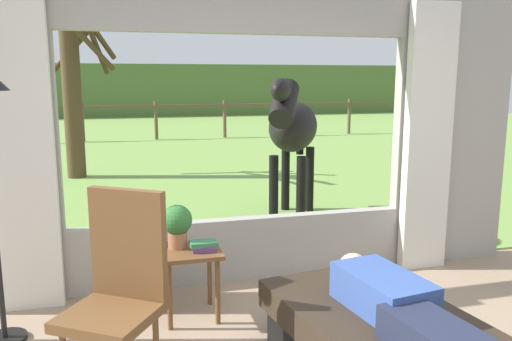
{
  "coord_description": "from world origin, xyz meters",
  "views": [
    {
      "loc": [
        -0.99,
        -1.92,
        1.74
      ],
      "look_at": [
        0.0,
        1.8,
        1.05
      ],
      "focal_mm": 35.95,
      "sensor_mm": 36.0,
      "label": 1
    }
  ],
  "objects": [
    {
      "name": "back_wall_with_window",
      "position": [
        0.0,
        2.26,
        1.25
      ],
      "size": [
        5.2,
        0.12,
        2.55
      ],
      "color": "#9E998E",
      "rests_on": "ground_plane"
    },
    {
      "name": "curtain_panel_left",
      "position": [
        -1.69,
        2.12,
        1.2
      ],
      "size": [
        0.44,
        0.1,
        2.4
      ],
      "primitive_type": "cube",
      "color": "silver",
      "rests_on": "ground_plane"
    },
    {
      "name": "curtain_panel_right",
      "position": [
        1.69,
        2.12,
        1.2
      ],
      "size": [
        0.44,
        0.1,
        2.4
      ],
      "primitive_type": "cube",
      "color": "silver",
      "rests_on": "ground_plane"
    },
    {
      "name": "outdoor_pasture_lawn",
      "position": [
        0.0,
        13.16,
        0.01
      ],
      "size": [
        36.0,
        21.68,
        0.02
      ],
      "primitive_type": "cube",
      "color": "#759E47",
      "rests_on": "ground_plane"
    },
    {
      "name": "distant_hill_ridge",
      "position": [
        0.0,
        23.0,
        1.2
      ],
      "size": [
        36.0,
        2.0,
        2.4
      ],
      "primitive_type": "cube",
      "color": "#506935",
      "rests_on": "ground_plane"
    },
    {
      "name": "reclining_person",
      "position": [
        0.43,
        0.38,
        0.52
      ],
      "size": [
        0.43,
        1.44,
        0.22
      ],
      "rotation": [
        0.0,
        0.0,
        0.15
      ],
      "color": "#334C8C",
      "rests_on": "recliner_sofa"
    },
    {
      "name": "rocking_chair",
      "position": [
        -1.04,
        0.94,
        0.55
      ],
      "size": [
        0.76,
        0.82,
        1.12
      ],
      "rotation": [
        0.0,
        0.0,
        -0.59
      ],
      "color": "brown",
      "rests_on": "ground_plane"
    },
    {
      "name": "side_table",
      "position": [
        -0.54,
        1.64,
        0.43
      ],
      "size": [
        0.44,
        0.44,
        0.52
      ],
      "color": "brown",
      "rests_on": "ground_plane"
    },
    {
      "name": "potted_plant",
      "position": [
        -0.62,
        1.7,
        0.7
      ],
      "size": [
        0.22,
        0.22,
        0.32
      ],
      "color": "#9E6042",
      "rests_on": "side_table"
    },
    {
      "name": "book_stack",
      "position": [
        -0.45,
        1.58,
        0.56
      ],
      "size": [
        0.19,
        0.14,
        0.07
      ],
      "color": "#59336B",
      "rests_on": "side_table"
    },
    {
      "name": "horse",
      "position": [
        1.0,
        3.88,
        1.16
      ],
      "size": [
        1.16,
        1.75,
        1.73
      ],
      "rotation": [
        0.0,
        0.0,
        2.66
      ],
      "color": "black",
      "rests_on": "outdoor_pasture_lawn"
    },
    {
      "name": "pasture_tree",
      "position": [
        -1.73,
        7.51,
        1.58
      ],
      "size": [
        1.26,
        1.39,
        3.08
      ],
      "color": "#4C3823",
      "rests_on": "outdoor_pasture_lawn"
    },
    {
      "name": "pasture_fence_line",
      "position": [
        0.0,
        12.97,
        0.74
      ],
      "size": [
        16.1,
        0.1,
        1.1
      ],
      "color": "brown",
      "rests_on": "outdoor_pasture_lawn"
    }
  ]
}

